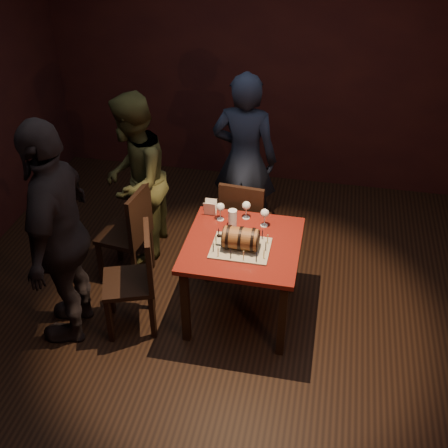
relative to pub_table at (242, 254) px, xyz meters
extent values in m
plane|color=black|center=(-0.11, -0.11, -0.64)|extent=(5.00, 5.00, 0.00)
cube|color=black|center=(-0.11, 2.39, 0.76)|extent=(5.00, 0.04, 2.80)
cube|color=#52110D|center=(0.00, 0.00, 0.09)|extent=(0.90, 0.90, 0.04)
cube|color=black|center=(-0.38, -0.38, -0.29)|extent=(0.06, 0.06, 0.71)
cube|color=black|center=(0.38, -0.38, -0.29)|extent=(0.06, 0.06, 0.71)
cube|color=black|center=(-0.38, 0.38, -0.29)|extent=(0.06, 0.06, 0.71)
cube|color=black|center=(0.38, 0.38, -0.29)|extent=(0.06, 0.06, 0.71)
cube|color=gray|center=(0.00, -0.08, 0.12)|extent=(0.45, 0.35, 0.01)
cylinder|color=brown|center=(0.00, -0.08, 0.21)|extent=(0.26, 0.17, 0.17)
cylinder|color=black|center=(-0.10, -0.08, 0.21)|extent=(0.02, 0.19, 0.19)
cylinder|color=black|center=(0.00, -0.08, 0.21)|extent=(0.02, 0.19, 0.19)
cylinder|color=black|center=(0.09, -0.08, 0.21)|extent=(0.02, 0.19, 0.19)
cylinder|color=black|center=(-0.14, -0.08, 0.21)|extent=(0.01, 0.16, 0.16)
cylinder|color=black|center=(0.13, -0.08, 0.21)|extent=(0.01, 0.16, 0.16)
cylinder|color=black|center=(-0.16, -0.08, 0.21)|extent=(0.04, 0.02, 0.02)
sphere|color=black|center=(-0.18, -0.08, 0.21)|extent=(0.03, 0.03, 0.03)
cylinder|color=#EDE28E|center=(-0.15, -0.22, 0.16)|extent=(0.01, 0.01, 0.08)
cylinder|color=black|center=(-0.15, -0.22, 0.21)|extent=(0.00, 0.00, 0.01)
cylinder|color=black|center=(-0.05, -0.22, 0.16)|extent=(0.01, 0.01, 0.08)
cylinder|color=black|center=(-0.05, -0.22, 0.21)|extent=(0.00, 0.00, 0.01)
cylinder|color=#EDE28E|center=(0.05, -0.22, 0.16)|extent=(0.01, 0.01, 0.08)
cylinder|color=black|center=(0.05, -0.22, 0.21)|extent=(0.00, 0.00, 0.01)
cylinder|color=black|center=(0.14, -0.22, 0.16)|extent=(0.01, 0.01, 0.08)
cylinder|color=black|center=(0.14, -0.22, 0.21)|extent=(0.00, 0.00, 0.01)
cylinder|color=#EDE28E|center=(0.19, -0.18, 0.16)|extent=(0.01, 0.01, 0.08)
cylinder|color=black|center=(0.19, -0.18, 0.21)|extent=(0.00, 0.00, 0.01)
cylinder|color=black|center=(0.19, -0.08, 0.16)|extent=(0.01, 0.01, 0.08)
cylinder|color=black|center=(0.19, -0.08, 0.21)|extent=(0.00, 0.00, 0.01)
cylinder|color=#EDE28E|center=(0.19, 0.02, 0.16)|extent=(0.01, 0.01, 0.08)
cylinder|color=black|center=(0.19, 0.02, 0.21)|extent=(0.00, 0.00, 0.01)
cylinder|color=black|center=(0.14, 0.07, 0.16)|extent=(0.01, 0.01, 0.08)
cylinder|color=black|center=(0.14, 0.07, 0.21)|extent=(0.00, 0.00, 0.01)
cylinder|color=#EDE28E|center=(0.05, 0.07, 0.16)|extent=(0.01, 0.01, 0.08)
cylinder|color=black|center=(0.05, 0.07, 0.21)|extent=(0.00, 0.00, 0.01)
cylinder|color=black|center=(-0.05, 0.07, 0.16)|extent=(0.01, 0.01, 0.08)
cylinder|color=black|center=(-0.05, 0.07, 0.21)|extent=(0.00, 0.00, 0.01)
cylinder|color=#EDE28E|center=(-0.15, 0.07, 0.16)|extent=(0.01, 0.01, 0.08)
cylinder|color=black|center=(-0.15, 0.07, 0.21)|extent=(0.00, 0.00, 0.01)
cylinder|color=black|center=(-0.20, 0.02, 0.16)|extent=(0.01, 0.01, 0.08)
cylinder|color=black|center=(-0.20, 0.02, 0.21)|extent=(0.00, 0.00, 0.01)
cylinder|color=#EDE28E|center=(-0.20, -0.08, 0.16)|extent=(0.01, 0.01, 0.08)
cylinder|color=black|center=(-0.20, -0.08, 0.21)|extent=(0.00, 0.00, 0.01)
cylinder|color=black|center=(-0.20, -0.17, 0.16)|extent=(0.01, 0.01, 0.08)
cylinder|color=black|center=(-0.20, -0.17, 0.21)|extent=(0.00, 0.00, 0.01)
cylinder|color=silver|center=(-0.24, 0.28, 0.11)|extent=(0.06, 0.06, 0.01)
cylinder|color=silver|center=(-0.24, 0.28, 0.16)|extent=(0.01, 0.01, 0.09)
sphere|color=silver|center=(-0.24, 0.28, 0.23)|extent=(0.07, 0.07, 0.07)
sphere|color=#591114|center=(-0.24, 0.28, 0.23)|extent=(0.05, 0.05, 0.05)
cylinder|color=silver|center=(-0.03, 0.35, 0.11)|extent=(0.06, 0.06, 0.01)
cylinder|color=silver|center=(-0.03, 0.35, 0.16)|extent=(0.01, 0.01, 0.09)
sphere|color=silver|center=(-0.03, 0.35, 0.23)|extent=(0.07, 0.07, 0.07)
cylinder|color=silver|center=(0.13, 0.27, 0.11)|extent=(0.06, 0.06, 0.01)
cylinder|color=silver|center=(0.13, 0.27, 0.16)|extent=(0.01, 0.01, 0.09)
sphere|color=silver|center=(0.13, 0.27, 0.23)|extent=(0.07, 0.07, 0.07)
sphere|color=#BF594C|center=(0.13, 0.27, 0.23)|extent=(0.05, 0.05, 0.05)
cylinder|color=silver|center=(-0.12, 0.22, 0.18)|extent=(0.07, 0.07, 0.15)
cylinder|color=#9E5414|center=(-0.12, 0.22, 0.17)|extent=(0.06, 0.06, 0.11)
cylinder|color=white|center=(-0.12, 0.22, 0.23)|extent=(0.06, 0.06, 0.02)
cube|color=black|center=(-0.09, 0.72, -0.19)|extent=(0.43, 0.43, 0.04)
cube|color=black|center=(0.09, 0.88, -0.43)|extent=(0.04, 0.04, 0.43)
cube|color=black|center=(-0.25, 0.91, -0.43)|extent=(0.04, 0.04, 0.43)
cube|color=black|center=(0.06, 0.54, -0.43)|extent=(0.04, 0.04, 0.43)
cube|color=black|center=(-0.28, 0.57, -0.43)|extent=(0.04, 0.04, 0.43)
cube|color=black|center=(-0.11, 0.54, 0.06)|extent=(0.40, 0.07, 0.46)
cube|color=black|center=(-1.13, 0.30, -0.19)|extent=(0.45, 0.45, 0.04)
cube|color=black|center=(-1.27, 0.50, -0.43)|extent=(0.04, 0.04, 0.43)
cube|color=black|center=(-1.32, 0.16, -0.43)|extent=(0.04, 0.04, 0.43)
cube|color=black|center=(-0.94, 0.45, -0.43)|extent=(0.04, 0.04, 0.43)
cube|color=black|center=(-0.98, 0.11, -0.43)|extent=(0.04, 0.04, 0.43)
cube|color=black|center=(-0.95, 0.28, 0.06)|extent=(0.09, 0.40, 0.46)
cube|color=black|center=(-0.86, -0.31, -0.19)|extent=(0.51, 0.51, 0.04)
cube|color=black|center=(-1.08, -0.21, -0.43)|extent=(0.04, 0.04, 0.43)
cube|color=black|center=(-0.97, -0.53, -0.43)|extent=(0.04, 0.04, 0.43)
cube|color=black|center=(-0.76, -0.09, -0.43)|extent=(0.04, 0.04, 0.43)
cube|color=black|center=(-0.65, -0.41, -0.43)|extent=(0.04, 0.04, 0.43)
cube|color=black|center=(-0.70, -0.25, 0.06)|extent=(0.17, 0.39, 0.46)
imported|color=#171D2F|center=(-0.19, 1.17, 0.22)|extent=(0.64, 0.44, 1.71)
imported|color=#3F3F1F|center=(-1.11, 0.65, 0.17)|extent=(0.68, 0.84, 1.63)
imported|color=black|center=(-1.32, -0.42, 0.29)|extent=(0.61, 1.15, 1.87)
camera|label=1|loc=(0.57, -3.50, 2.73)|focal=45.00mm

